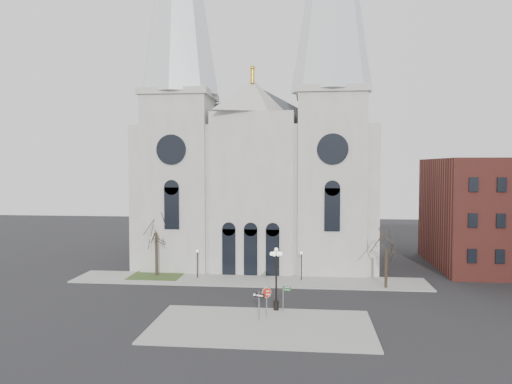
# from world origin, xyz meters

# --- Properties ---
(ground) EXTENTS (160.00, 160.00, 0.00)m
(ground) POSITION_xyz_m (0.00, 0.00, 0.00)
(ground) COLOR black
(ground) RESTS_ON ground
(sidewalk_near) EXTENTS (18.00, 10.00, 0.14)m
(sidewalk_near) POSITION_xyz_m (3.00, -5.00, 0.07)
(sidewalk_near) COLOR gray
(sidewalk_near) RESTS_ON ground
(sidewalk_far) EXTENTS (40.00, 6.00, 0.14)m
(sidewalk_far) POSITION_xyz_m (0.00, 11.00, 0.07)
(sidewalk_far) COLOR gray
(sidewalk_far) RESTS_ON ground
(grass_patch) EXTENTS (6.00, 5.00, 0.18)m
(grass_patch) POSITION_xyz_m (-11.00, 12.00, 0.09)
(grass_patch) COLOR #283E1A
(grass_patch) RESTS_ON ground
(cathedral) EXTENTS (33.00, 26.66, 54.00)m
(cathedral) POSITION_xyz_m (0.00, 22.86, 18.48)
(cathedral) COLOR #A09C95
(cathedral) RESTS_ON ground
(bg_building_brick) EXTENTS (14.00, 18.00, 14.00)m
(bg_building_brick) POSITION_xyz_m (30.00, 22.00, 7.00)
(bg_building_brick) COLOR maroon
(bg_building_brick) RESTS_ON ground
(tree_left) EXTENTS (3.20, 3.20, 7.50)m
(tree_left) POSITION_xyz_m (-11.00, 12.00, 5.58)
(tree_left) COLOR black
(tree_left) RESTS_ON ground
(tree_right) EXTENTS (3.20, 3.20, 6.00)m
(tree_right) POSITION_xyz_m (15.00, 9.00, 4.47)
(tree_right) COLOR black
(tree_right) RESTS_ON ground
(ped_lamp_left) EXTENTS (0.32, 0.32, 3.26)m
(ped_lamp_left) POSITION_xyz_m (-6.00, 11.50, 2.33)
(ped_lamp_left) COLOR black
(ped_lamp_left) RESTS_ON sidewalk_far
(ped_lamp_right) EXTENTS (0.32, 0.32, 3.26)m
(ped_lamp_right) POSITION_xyz_m (6.00, 11.50, 2.33)
(ped_lamp_right) COLOR black
(ped_lamp_right) RESTS_ON sidewalk_far
(stop_sign) EXTENTS (0.92, 0.13, 2.55)m
(stop_sign) POSITION_xyz_m (3.23, -2.61, 1.96)
(stop_sign) COLOR slate
(stop_sign) RESTS_ON sidewalk_near
(globe_lamp) EXTENTS (1.61, 1.61, 5.63)m
(globe_lamp) POSITION_xyz_m (3.91, -0.50, 3.68)
(globe_lamp) COLOR black
(globe_lamp) RESTS_ON sidewalk_near
(one_way_sign) EXTENTS (0.99, 0.44, 2.40)m
(one_way_sign) POSITION_xyz_m (2.68, -3.65, 1.74)
(one_way_sign) COLOR slate
(one_way_sign) RESTS_ON sidewalk_near
(street_name_sign) EXTENTS (0.74, 0.14, 2.32)m
(street_name_sign) POSITION_xyz_m (4.64, -0.84, 1.51)
(street_name_sign) COLOR slate
(street_name_sign) RESTS_ON sidewalk_near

